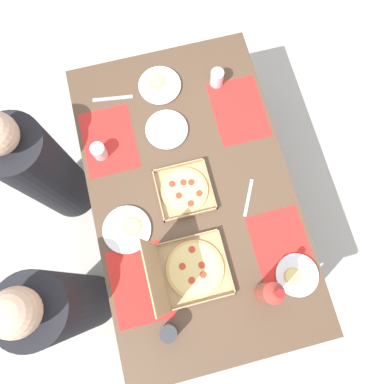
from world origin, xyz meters
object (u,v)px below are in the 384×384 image
Objects in this scene: soda_bottle at (270,293)px; cup_red at (169,333)px; diner_right_seat at (45,172)px; pizza_box_corner_left at (187,271)px; cup_clear_right at (217,78)px; plate_near_left at (159,85)px; cup_spare at (99,151)px; plate_near_right at (167,130)px; plate_far_left at (127,229)px; plate_middle at (297,275)px; diner_left_seat at (66,305)px; pizza_box_center at (184,190)px.

cup_red is (-0.06, 0.46, -0.08)m from soda_bottle.
diner_right_seat is (0.91, 0.95, -0.35)m from soda_bottle.
soda_bottle is at bearing -119.35° from pizza_box_corner_left.
cup_red is at bearing 155.31° from cup_clear_right.
soda_bottle reaches higher than plate_near_left.
cup_spare is 0.71m from cup_clear_right.
soda_bottle is (-0.89, -0.25, 0.12)m from plate_near_right.
plate_near_left is 2.10× the size of cup_red.
plate_near_left is 1.17m from soda_bottle.
plate_far_left is 1.17× the size of plate_middle.
plate_near_right is at bearing 15.53° from soda_bottle.
cup_red is at bearing 149.69° from pizza_box_corner_left.
pizza_box_corner_left is 3.21× the size of cup_red.
cup_red reaches higher than cup_clear_right.
plate_middle is 1.15m from diner_left_seat.
soda_bottle is (-0.18, -0.32, 0.08)m from pizza_box_corner_left.
soda_bottle reaches higher than plate_middle.
cup_clear_right is (1.09, -0.07, -0.08)m from soda_bottle.
plate_far_left is 1.04× the size of plate_near_left.
cup_spare is (0.81, 0.76, 0.04)m from plate_middle.
diner_left_seat reaches higher than plate_middle.
pizza_box_center is at bearing -12.28° from pizza_box_corner_left.
plate_middle is 0.91× the size of plate_near_right.
pizza_box_corner_left reaches higher than cup_red.
diner_left_seat reaches higher than cup_red.
plate_far_left is 2.58× the size of cup_spare.
cup_clear_right reaches higher than pizza_box_center.
pizza_box_center is 0.84m from diner_left_seat.
plate_near_left is 2.29× the size of cup_clear_right.
cup_spare is (-0.30, 0.37, 0.04)m from plate_near_left.
plate_near_left is 0.80m from diner_right_seat.
diner_left_seat is (-0.00, 0.64, -0.25)m from pizza_box_corner_left.
diner_right_seat reaches higher than soda_bottle.
pizza_box_corner_left is 0.35m from plate_far_left.
plate_far_left is 0.66m from diner_right_seat.
pizza_box_corner_left is 1.53× the size of plate_near_left.
plate_near_right is 1.03m from diner_left_seat.
diner_right_seat is (-0.18, 1.02, -0.26)m from cup_clear_right.
soda_bottle is (-0.04, 0.17, 0.12)m from plate_middle.
diner_left_seat is at bearing 79.58° from soda_bottle.
cup_red reaches higher than plate_far_left.
cup_red is at bearing 167.52° from plate_near_right.
cup_clear_right is at bearing -48.32° from diner_left_seat.
pizza_box_corner_left reaches higher than pizza_box_center.
diner_right_seat is (0.47, 0.41, -0.22)m from plate_far_left.
plate_far_left is 0.82m from plate_middle.
plate_near_left is 1.22m from cup_red.
pizza_box_center is 0.66m from plate_middle.
plate_near_left is 0.19× the size of diner_left_seat.
pizza_box_center reaches higher than plate_near_left.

